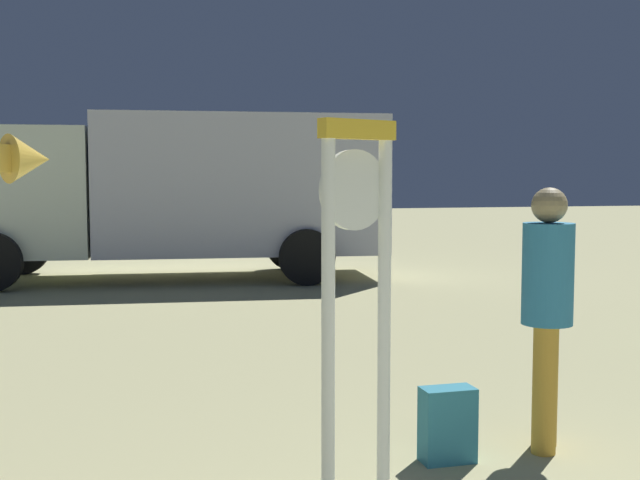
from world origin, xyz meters
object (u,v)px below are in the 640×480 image
object	(u,v)px
person_near_clock	(547,305)
box_truck_near	(197,188)
standing_clock	(356,270)
backpack	(447,425)

from	to	relation	value
person_near_clock	box_truck_near	bearing A→B (deg)	97.45
person_near_clock	box_truck_near	size ratio (longest dim) A/B	0.24
standing_clock	box_truck_near	size ratio (longest dim) A/B	0.29
backpack	standing_clock	bearing A→B (deg)	-147.99
standing_clock	person_near_clock	world-z (taller)	standing_clock
person_near_clock	backpack	distance (m)	0.98
backpack	box_truck_near	bearing A→B (deg)	93.15
backpack	box_truck_near	distance (m)	9.23
standing_clock	person_near_clock	size ratio (longest dim) A/B	1.21
standing_clock	person_near_clock	distance (m)	1.53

